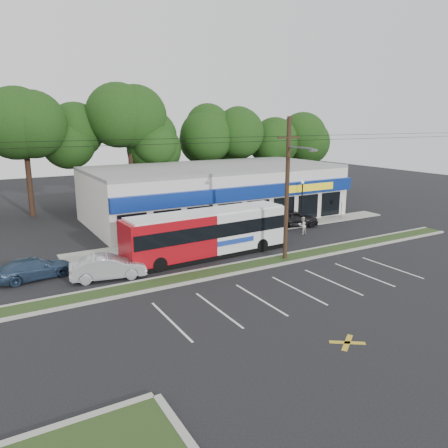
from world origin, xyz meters
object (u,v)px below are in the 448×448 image
utility_pole (286,185)px  pedestrian_b (303,226)px  car_blue (34,268)px  car_silver (108,267)px  pedestrian_a (236,235)px  metrobus (208,232)px  sign_post (342,204)px  car_dark (293,219)px  lamp_post (302,197)px

utility_pole → pedestrian_b: 9.11m
car_blue → pedestrian_b: 21.81m
car_silver → car_blue: 4.65m
car_blue → pedestrian_a: (15.00, 0.13, 0.16)m
metrobus → car_blue: size_ratio=2.73×
metrobus → car_blue: (-11.65, 1.37, -1.13)m
car_blue → pedestrian_b: bearing=-97.5°
sign_post → car_silver: bearing=-168.5°
car_silver → car_blue: size_ratio=1.00×
car_blue → pedestrian_a: size_ratio=2.79×
metrobus → car_dark: bearing=17.1°
lamp_post → car_dark: (-1.24, -0.30, -1.86)m
car_blue → car_silver: bearing=-128.5°
utility_pole → lamp_post: size_ratio=11.76×
metrobus → car_dark: 11.86m
car_dark → pedestrian_a: size_ratio=2.84×
pedestrian_a → car_dark: bearing=-158.1°
sign_post → car_silver: size_ratio=0.48×
lamp_post → sign_post: bearing=-2.6°
lamp_post → car_silver: (-20.00, -5.30, -1.90)m
lamp_post → pedestrian_b: size_ratio=2.76×
pedestrian_b → car_silver: bearing=-1.7°
car_dark → pedestrian_a: pedestrian_a is taller
lamp_post → metrobus: bearing=-160.8°
car_blue → car_dark: bearing=-91.3°
pedestrian_b → sign_post: bearing=-170.0°
sign_post → metrobus: metrobus is taller
utility_pole → sign_post: size_ratio=22.47×
car_silver → pedestrian_a: (11.00, 2.50, 0.07)m
pedestrian_a → pedestrian_b: 6.81m
lamp_post → metrobus: lamp_post is taller
sign_post → metrobus: size_ratio=0.17×
car_blue → sign_post: bearing=-92.5°
utility_pole → metrobus: utility_pole is taller
lamp_post → car_silver: 20.78m
lamp_post → pedestrian_a: (-9.00, -2.80, -1.83)m
lamp_post → car_dark: bearing=-166.4°
utility_pole → car_blue: (-15.83, 4.94, -4.73)m
metrobus → lamp_post: bearing=16.5°
lamp_post → utility_pole: bearing=-136.1°
car_blue → pedestrian_b: size_ratio=3.04×
car_silver → car_blue: bearing=69.8°
utility_pole → pedestrian_b: size_ratio=32.47×
car_dark → car_silver: size_ratio=1.02×
utility_pole → lamp_post: utility_pole is taller
metrobus → sign_post: bearing=10.5°
metrobus → car_blue: bearing=170.6°
metrobus → pedestrian_a: bearing=21.4°
car_dark → car_silver: 19.42m
car_dark → car_blue: car_dark is taller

